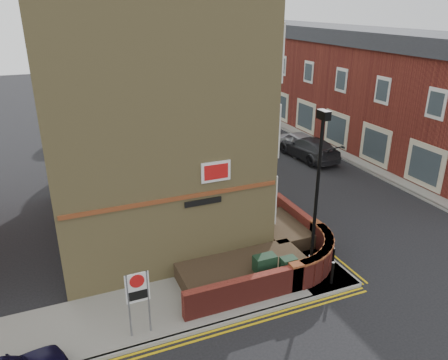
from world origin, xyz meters
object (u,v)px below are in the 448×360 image
utility_cabinet_large (264,270)px  zone_sign (138,293)px  lamppost (317,197)px  silver_car_near (229,150)px

utility_cabinet_large → zone_sign: bearing=-170.3°
lamppost → utility_cabinet_large: lamppost is taller
lamppost → silver_car_near: size_ratio=1.64×
lamppost → silver_car_near: 14.09m
lamppost → zone_sign: bearing=-173.9°
lamppost → utility_cabinet_large: (-1.90, 0.10, -2.62)m
lamppost → utility_cabinet_large: 3.24m
utility_cabinet_large → silver_car_near: size_ratio=0.31×
utility_cabinet_large → lamppost: bearing=-3.0°
lamppost → utility_cabinet_large: size_ratio=5.25×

